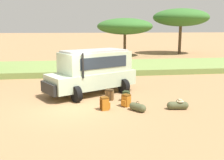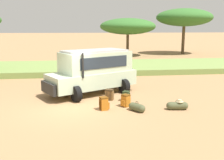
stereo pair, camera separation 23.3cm
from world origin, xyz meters
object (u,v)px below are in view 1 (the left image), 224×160
at_px(duffel_bag_soft_canvas, 138,107).
at_px(acacia_tree_centre_back, 181,18).
at_px(backpack_beside_front_wheel, 105,104).
at_px(safari_vehicle, 93,71).
at_px(duffel_bag_low_black_case, 178,105).
at_px(acacia_tree_left_mid, 125,26).
at_px(backpack_cluster_center, 126,101).
at_px(backpack_outermost, 110,95).
at_px(backpack_near_rear_wheel, 126,96).

bearing_deg(duffel_bag_soft_canvas, acacia_tree_centre_back, 63.82).
xyz_separation_m(backpack_beside_front_wheel, acacia_tree_centre_back, (13.39, 23.94, 4.66)).
distance_m(safari_vehicle, duffel_bag_low_black_case, 5.13).
bearing_deg(acacia_tree_centre_back, acacia_tree_left_mid, -167.77).
height_order(backpack_cluster_center, backpack_outermost, backpack_cluster_center).
relative_size(backpack_beside_front_wheel, duffel_bag_soft_canvas, 0.78).
bearing_deg(duffel_bag_soft_canvas, duffel_bag_low_black_case, -0.18).
relative_size(duffel_bag_low_black_case, duffel_bag_soft_canvas, 1.29).
height_order(backpack_outermost, acacia_tree_centre_back, acacia_tree_centre_back).
distance_m(duffel_bag_low_black_case, acacia_tree_centre_back, 26.76).
bearing_deg(acacia_tree_left_mid, backpack_beside_front_wheel, -103.20).
bearing_deg(acacia_tree_left_mid, acacia_tree_centre_back, 12.23).
height_order(safari_vehicle, acacia_tree_left_mid, acacia_tree_left_mid).
bearing_deg(duffel_bag_low_black_case, backpack_beside_front_wheel, 173.34).
bearing_deg(backpack_beside_front_wheel, backpack_near_rear_wheel, 46.68).
bearing_deg(safari_vehicle, backpack_near_rear_wheel, -49.79).
bearing_deg(acacia_tree_centre_back, duffel_bag_low_black_case, -112.52).
bearing_deg(acacia_tree_left_mid, duffel_bag_low_black_case, -94.80).
relative_size(safari_vehicle, acacia_tree_left_mid, 0.75).
bearing_deg(duffel_bag_low_black_case, duffel_bag_soft_canvas, 179.82).
relative_size(duffel_bag_soft_canvas, acacia_tree_left_mid, 0.11).
relative_size(backpack_outermost, acacia_tree_centre_back, 0.07).
relative_size(backpack_outermost, acacia_tree_left_mid, 0.08).
distance_m(safari_vehicle, acacia_tree_left_mid, 19.98).
bearing_deg(backpack_cluster_center, duffel_bag_soft_canvas, -63.94).
height_order(backpack_beside_front_wheel, backpack_outermost, backpack_beside_front_wheel).
relative_size(backpack_beside_front_wheel, backpack_outermost, 1.07).
height_order(safari_vehicle, acacia_tree_centre_back, acacia_tree_centre_back).
bearing_deg(acacia_tree_left_mid, duffel_bag_soft_canvas, -99.48).
distance_m(duffel_bag_low_black_case, acacia_tree_left_mid, 22.91).
bearing_deg(backpack_cluster_center, backpack_near_rear_wheel, 79.02).
relative_size(duffel_bag_low_black_case, acacia_tree_left_mid, 0.14).
distance_m(safari_vehicle, backpack_outermost, 1.96).
xyz_separation_m(backpack_beside_front_wheel, duffel_bag_soft_canvas, (1.43, -0.38, -0.11)).
bearing_deg(duffel_bag_soft_canvas, safari_vehicle, 116.15).
relative_size(backpack_near_rear_wheel, acacia_tree_centre_back, 0.07).
bearing_deg(acacia_tree_centre_back, backpack_near_rear_wheel, -118.24).
xyz_separation_m(backpack_outermost, duffel_bag_soft_canvas, (1.00, -1.98, -0.10)).
bearing_deg(backpack_cluster_center, acacia_tree_left_mid, 79.23).
height_order(acacia_tree_left_mid, acacia_tree_centre_back, acacia_tree_centre_back).
relative_size(backpack_beside_front_wheel, backpack_cluster_center, 1.04).
height_order(backpack_near_rear_wheel, backpack_outermost, backpack_outermost).
xyz_separation_m(safari_vehicle, duffel_bag_low_black_case, (3.58, -3.50, -1.11)).
bearing_deg(backpack_cluster_center, duffel_bag_low_black_case, -19.01).
bearing_deg(backpack_beside_front_wheel, backpack_outermost, 74.72).
relative_size(backpack_near_rear_wheel, duffel_bag_soft_canvas, 0.66).
bearing_deg(acacia_tree_centre_back, safari_vehicle, -123.28).
height_order(safari_vehicle, backpack_outermost, safari_vehicle).
height_order(backpack_beside_front_wheel, backpack_near_rear_wheel, backpack_beside_front_wheel).
relative_size(backpack_cluster_center, backpack_outermost, 1.02).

